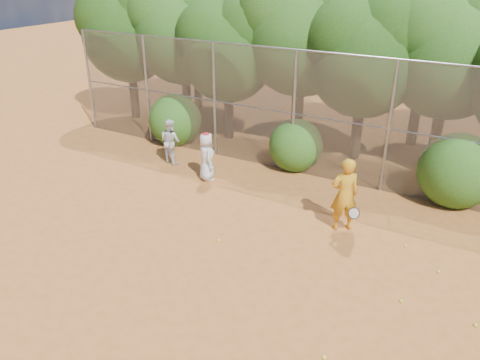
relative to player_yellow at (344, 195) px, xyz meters
The scene contains 23 objects.
ground 3.78m from the player_yellow, 117.26° to the right, with size 80.00×80.00×0.00m, color #9F5824.
fence_back 3.45m from the player_yellow, 122.91° to the left, with size 20.05×0.09×4.03m.
tree_0 12.45m from the player_yellow, 156.64° to the left, with size 4.38×3.81×6.00m.
tree_1 10.59m from the player_yellow, 148.37° to the left, with size 4.64×4.03×6.35m.
tree_2 8.08m from the player_yellow, 143.08° to the left, with size 3.99×3.47×5.47m.
tree_3 7.48m from the player_yellow, 122.75° to the left, with size 4.89×4.26×6.70m.
tree_4 5.82m from the player_yellow, 102.57° to the left, with size 4.19×3.64×5.73m.
tree_5 6.70m from the player_yellow, 76.53° to the left, with size 4.51×3.92×6.17m.
tree_9 12.70m from the player_yellow, 141.64° to the left, with size 4.83×4.20×6.62m.
tree_10 9.76m from the player_yellow, 120.52° to the left, with size 5.15×4.48×7.06m.
tree_11 8.06m from the player_yellow, 86.98° to the left, with size 4.64×4.03×6.35m.
bush_0 8.26m from the player_yellow, 158.23° to the left, with size 2.00×2.00×2.00m, color #234F13.
bush_1 4.06m from the player_yellow, 131.07° to the left, with size 1.80×1.80×1.80m, color #234F13.
bush_2 3.85m from the player_yellow, 52.71° to the left, with size 2.20×2.20×2.20m, color #234F13.
player_yellow is the anchor object (origin of this frame).
player_teen 4.85m from the player_yellow, behind, with size 0.90×0.89×1.60m.
player_white 6.78m from the player_yellow, 168.23° to the left, with size 0.89×0.76×1.56m.
ball_0 3.20m from the player_yellow, 47.63° to the right, with size 0.07×0.07×0.07m, color yellow.
ball_1 2.86m from the player_yellow, 17.18° to the right, with size 0.07×0.07×0.07m, color yellow.
ball_2 4.74m from the player_yellow, 75.26° to the right, with size 0.07×0.07×0.07m, color yellow.
ball_3 4.25m from the player_yellow, 33.10° to the right, with size 0.07×0.07×0.07m, color yellow.
ball_4 3.43m from the player_yellow, 139.00° to the right, with size 0.07×0.07×0.07m, color yellow.
ball_5 1.94m from the player_yellow, ahead, with size 0.07×0.07×0.07m, color yellow.
Camera 1 is at (4.59, -7.38, 6.50)m, focal length 35.00 mm.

